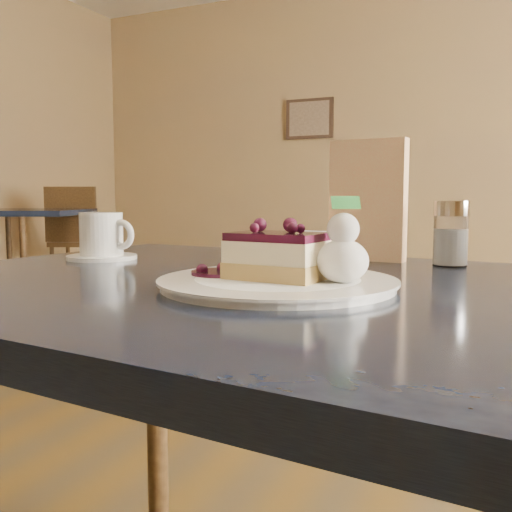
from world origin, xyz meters
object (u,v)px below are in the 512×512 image
at_px(main_table, 294,339).
at_px(dessert_plate, 277,283).
at_px(cheesecake_slice, 278,256).
at_px(coffee_set, 103,238).
at_px(bg_table_far_left, 18,300).

relative_size(main_table, dessert_plate, 4.25).
relative_size(cheesecake_slice, coffee_set, 0.92).
relative_size(dessert_plate, cheesecake_slice, 2.34).
distance_m(dessert_plate, bg_table_far_left, 4.34).
xyz_separation_m(main_table, bg_table_far_left, (-3.37, 2.59, -0.63)).
height_order(cheesecake_slice, coffee_set, coffee_set).
bearing_deg(main_table, dessert_plate, -90.00).
distance_m(main_table, bg_table_far_left, 4.30).
height_order(main_table, cheesecake_slice, cheesecake_slice).
distance_m(main_table, coffee_set, 0.49).
bearing_deg(cheesecake_slice, main_table, 90.00).
bearing_deg(bg_table_far_left, dessert_plate, -60.35).
distance_m(coffee_set, bg_table_far_left, 3.89).
bearing_deg(coffee_set, bg_table_far_left, 139.88).
distance_m(main_table, dessert_plate, 0.10).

